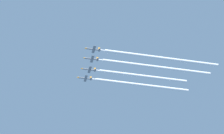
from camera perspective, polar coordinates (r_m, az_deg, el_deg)
name	(u,v)px	position (r m, az deg, el deg)	size (l,w,h in m)	color
jet_far_left	(93,49)	(370.71, -1.86, 1.72)	(7.21, 10.49, 2.52)	slate
jet_inner_left	(91,59)	(378.18, -2.02, 0.79)	(7.21, 10.49, 2.52)	slate
jet_center	(89,69)	(387.00, -2.25, -0.23)	(7.21, 10.49, 2.52)	slate
jet_inner_right	(85,78)	(394.01, -2.63, -1.08)	(7.21, 10.49, 2.52)	slate
smoke_trail_far_left	(160,58)	(378.50, 4.63, 0.88)	(1.96, 77.20, 1.96)	white
smoke_trail_inner_left	(155,67)	(385.60, 4.15, 0.01)	(1.96, 74.58, 1.96)	white
smoke_trail_center	(142,76)	(392.87, 2.87, -0.87)	(1.96, 61.49, 1.96)	white
smoke_trail_inner_right	(141,85)	(400.21, 2.76, -1.73)	(1.96, 66.64, 1.96)	white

